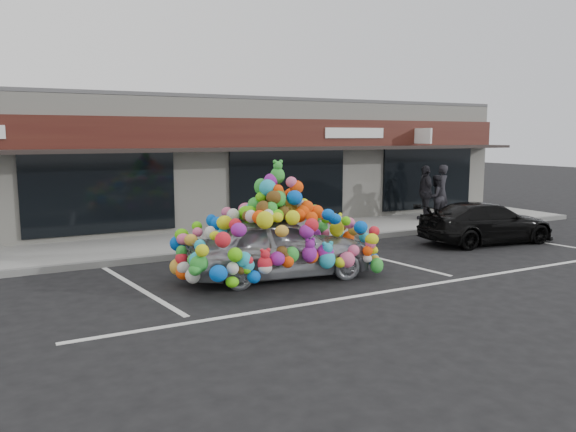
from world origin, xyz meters
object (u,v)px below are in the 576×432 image
black_sedan (486,223)px  pedestrian_a (441,191)px  pedestrian_b (435,197)px  pedestrian_c (425,193)px  toy_car (279,239)px

black_sedan → pedestrian_a: pedestrian_a is taller
black_sedan → pedestrian_b: size_ratio=2.63×
black_sedan → pedestrian_a: 4.23m
pedestrian_c → toy_car: bearing=-39.1°
toy_car → pedestrian_c: bearing=-53.6°
black_sedan → pedestrian_b: bearing=-13.7°
black_sedan → pedestrian_b: (1.32, 3.56, 0.33)m
pedestrian_a → pedestrian_b: 0.55m
toy_car → pedestrian_b: (8.38, 4.33, 0.08)m
toy_car → pedestrian_c: (7.89, 4.31, 0.25)m
black_sedan → pedestrian_c: 3.67m
toy_car → pedestrian_a: 9.96m
pedestrian_b → pedestrian_c: size_ratio=0.82×
black_sedan → pedestrian_c: bearing=-6.4°
pedestrian_c → pedestrian_a: bearing=127.0°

